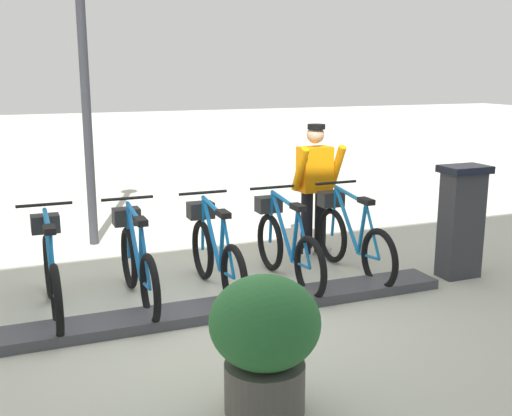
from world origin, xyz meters
TOP-DOWN VIEW (x-y plane):
  - ground_plane at (0.00, 0.00)m, footprint 60.00×60.00m
  - dock_rail_base at (0.00, 0.00)m, footprint 0.44×4.93m
  - payment_kiosk at (0.05, -2.94)m, footprint 0.36×0.52m
  - bike_docked_0 at (0.63, -1.86)m, footprint 1.72×0.54m
  - bike_docked_1 at (0.63, -1.04)m, footprint 1.72×0.54m
  - bike_docked_2 at (0.63, -0.21)m, footprint 1.72×0.54m
  - bike_docked_3 at (0.63, 0.61)m, footprint 1.72×0.54m
  - bike_docked_4 at (0.63, 1.44)m, footprint 1.72×0.54m
  - worker_near_rack at (1.46, -1.81)m, footprint 0.47×0.63m
  - lamp_post at (2.99, 0.74)m, footprint 0.32×0.32m
  - planter_bush at (-1.76, 0.22)m, footprint 0.76×0.76m

SIDE VIEW (x-z plane):
  - ground_plane at x=0.00m, z-range 0.00..0.00m
  - dock_rail_base at x=0.00m, z-range 0.00..0.10m
  - bike_docked_0 at x=0.63m, z-range -0.08..0.94m
  - bike_docked_1 at x=0.63m, z-range -0.08..0.94m
  - bike_docked_2 at x=0.63m, z-range -0.08..0.94m
  - bike_docked_3 at x=0.63m, z-range -0.08..0.94m
  - bike_docked_4 at x=0.63m, z-range -0.08..0.94m
  - planter_bush at x=-1.76m, z-range 0.06..1.03m
  - payment_kiosk at x=0.05m, z-range 0.03..1.31m
  - worker_near_rack at x=1.46m, z-range 0.08..1.74m
  - lamp_post at x=2.99m, z-range 0.63..4.93m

